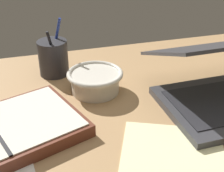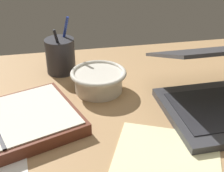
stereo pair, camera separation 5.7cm
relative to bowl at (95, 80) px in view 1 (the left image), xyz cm
name	(u,v)px [view 1 (the left image)]	position (x,y,z in cm)	size (l,w,h in cm)	color
desk_top	(129,138)	(2.71, -20.47, -4.26)	(140.00, 100.00, 2.00)	tan
bowl	(95,80)	(0.00, 0.00, 0.00)	(14.99, 14.99, 5.85)	silver
pen_cup	(53,58)	(-9.24, 13.59, 2.00)	(8.62, 8.62, 16.63)	#28282D
paper_sheet_front	(174,167)	(7.48, -32.39, -3.18)	(20.72, 26.68, 0.16)	#F4EFB2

